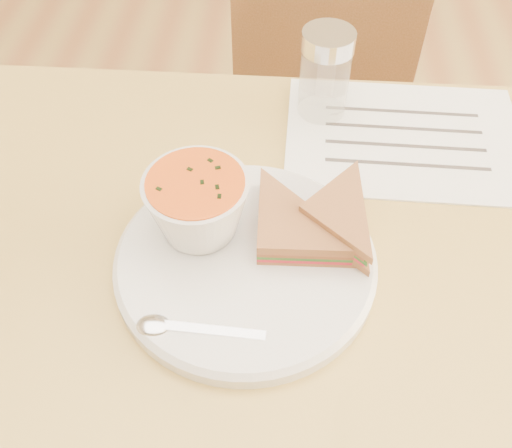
# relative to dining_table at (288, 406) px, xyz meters

# --- Properties ---
(dining_table) EXTENTS (1.00, 0.70, 0.75)m
(dining_table) POSITION_rel_dining_table_xyz_m (0.00, 0.00, 0.00)
(dining_table) COLOR olive
(dining_table) RESTS_ON floor
(chair_far) EXTENTS (0.47, 0.47, 0.84)m
(chair_far) POSITION_rel_dining_table_xyz_m (-0.01, 0.47, 0.05)
(chair_far) COLOR brown
(chair_far) RESTS_ON floor
(plate) EXTENTS (0.34, 0.34, 0.02)m
(plate) POSITION_rel_dining_table_xyz_m (-0.06, 0.00, 0.38)
(plate) COLOR silver
(plate) RESTS_ON dining_table
(soup_bowl) EXTENTS (0.13, 0.13, 0.08)m
(soup_bowl) POSITION_rel_dining_table_xyz_m (-0.12, 0.04, 0.43)
(soup_bowl) COLOR silver
(soup_bowl) RESTS_ON plate
(sandwich_half_a) EXTENTS (0.12, 0.12, 0.04)m
(sandwich_half_a) POSITION_rel_dining_table_xyz_m (-0.05, -0.01, 0.41)
(sandwich_half_a) COLOR #9E6837
(sandwich_half_a) RESTS_ON plate
(sandwich_half_b) EXTENTS (0.14, 0.14, 0.03)m
(sandwich_half_b) POSITION_rel_dining_table_xyz_m (-0.01, 0.04, 0.42)
(sandwich_half_b) COLOR #9E6837
(sandwich_half_b) RESTS_ON plate
(spoon) EXTENTS (0.17, 0.04, 0.01)m
(spoon) POSITION_rel_dining_table_xyz_m (-0.10, -0.09, 0.40)
(spoon) COLOR silver
(spoon) RESTS_ON plate
(paper_menu) EXTENTS (0.32, 0.23, 0.00)m
(paper_menu) POSITION_rel_dining_table_xyz_m (0.13, 0.23, 0.38)
(paper_menu) COLOR white
(paper_menu) RESTS_ON dining_table
(condiment_shaker) EXTENTS (0.08, 0.08, 0.12)m
(condiment_shaker) POSITION_rel_dining_table_xyz_m (0.02, 0.27, 0.44)
(condiment_shaker) COLOR silver
(condiment_shaker) RESTS_ON dining_table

